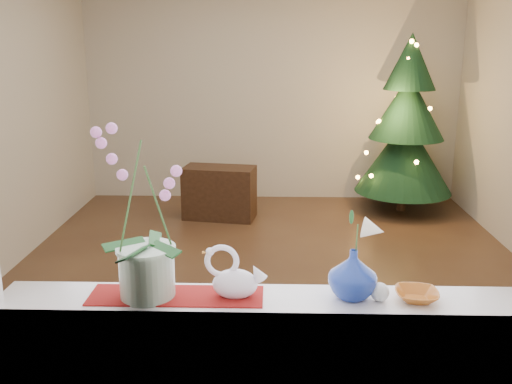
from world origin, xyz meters
TOP-DOWN VIEW (x-y plane):
  - ground at (0.00, 0.00)m, footprint 5.00×5.00m
  - wall_back at (0.00, 2.50)m, footprint 4.50×0.10m
  - wall_front at (0.00, -2.50)m, footprint 4.50×0.10m
  - windowsill at (0.00, -2.37)m, footprint 2.20×0.26m
  - window_frame at (0.00, -2.47)m, footprint 2.22×0.06m
  - runner at (-0.38, -2.37)m, footprint 0.70×0.20m
  - orchid_pot at (-0.49, -2.37)m, footprint 0.26×0.26m
  - swan at (-0.14, -2.37)m, footprint 0.26×0.14m
  - blue_vase at (0.33, -2.36)m, footprint 0.23×0.23m
  - lily at (0.33, -2.36)m, footprint 0.13×0.07m
  - paperweight at (0.43, -2.39)m, footprint 0.08×0.08m
  - amber_dish at (0.58, -2.38)m, footprint 0.16×0.16m
  - xmas_tree at (1.51, 1.95)m, footprint 1.13×1.13m
  - side_table at (-0.58, 1.60)m, footprint 0.82×0.50m

SIDE VIEW (x-z plane):
  - ground at x=0.00m, z-range 0.00..0.00m
  - side_table at x=-0.58m, z-range 0.00..0.58m
  - windowsill at x=0.00m, z-range 0.88..0.92m
  - runner at x=-0.38m, z-range 0.92..0.93m
  - amber_dish at x=0.58m, z-range 0.92..0.96m
  - paperweight at x=0.43m, z-range 0.92..1.00m
  - xmas_tree at x=1.51m, z-range 0.00..2.00m
  - swan at x=-0.14m, z-range 0.92..1.13m
  - blue_vase at x=0.33m, z-range 0.92..1.15m
  - lily at x=0.33m, z-range 1.15..1.33m
  - orchid_pot at x=-0.49m, z-range 0.92..1.62m
  - wall_back at x=0.00m, z-range 0.00..2.70m
  - wall_front at x=0.00m, z-range 0.00..2.70m
  - window_frame at x=0.00m, z-range 0.90..2.50m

